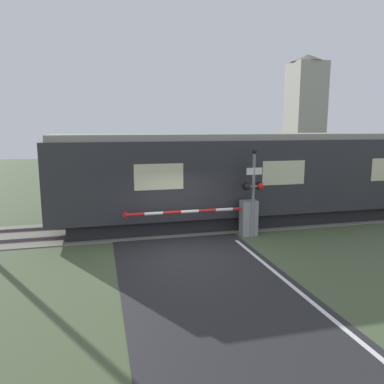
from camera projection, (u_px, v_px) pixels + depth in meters
name	position (u px, v px, depth m)	size (l,w,h in m)	color
ground_plane	(188.00, 255.00, 12.03)	(80.00, 80.00, 0.00)	#475638
track_bed	(168.00, 226.00, 15.36)	(36.00, 3.20, 0.13)	slate
train	(267.00, 177.00, 16.06)	(17.86, 3.00, 3.78)	black
crossing_barrier	(241.00, 217.00, 13.99)	(4.97, 0.44, 1.34)	gray
signal_post	(254.00, 188.00, 13.65)	(0.82, 0.26, 3.28)	gray
distant_building	(305.00, 110.00, 39.58)	(3.66, 3.66, 11.43)	#9E998E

